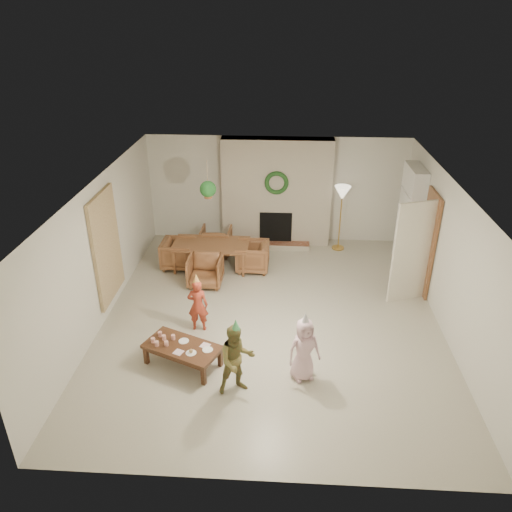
# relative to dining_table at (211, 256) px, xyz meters

# --- Properties ---
(floor) EXTENTS (7.00, 7.00, 0.00)m
(floor) POSITION_rel_dining_table_xyz_m (1.36, -1.85, -0.28)
(floor) COLOR #B7B29E
(floor) RESTS_ON ground
(ceiling) EXTENTS (7.00, 7.00, 0.00)m
(ceiling) POSITION_rel_dining_table_xyz_m (1.36, -1.85, 2.22)
(ceiling) COLOR white
(ceiling) RESTS_ON wall_back
(wall_back) EXTENTS (7.00, 0.00, 7.00)m
(wall_back) POSITION_rel_dining_table_xyz_m (1.36, 1.65, 0.97)
(wall_back) COLOR silver
(wall_back) RESTS_ON floor
(wall_front) EXTENTS (7.00, 0.00, 7.00)m
(wall_front) POSITION_rel_dining_table_xyz_m (1.36, -5.35, 0.97)
(wall_front) COLOR silver
(wall_front) RESTS_ON floor
(wall_left) EXTENTS (0.00, 7.00, 7.00)m
(wall_left) POSITION_rel_dining_table_xyz_m (-1.64, -1.85, 0.97)
(wall_left) COLOR silver
(wall_left) RESTS_ON floor
(wall_right) EXTENTS (0.00, 7.00, 7.00)m
(wall_right) POSITION_rel_dining_table_xyz_m (4.36, -1.85, 0.97)
(wall_right) COLOR silver
(wall_right) RESTS_ON floor
(fireplace_mass) EXTENTS (2.50, 0.40, 2.50)m
(fireplace_mass) POSITION_rel_dining_table_xyz_m (1.36, 1.45, 0.97)
(fireplace_mass) COLOR #501F15
(fireplace_mass) RESTS_ON floor
(fireplace_hearth) EXTENTS (1.60, 0.30, 0.12)m
(fireplace_hearth) POSITION_rel_dining_table_xyz_m (1.36, 1.10, -0.22)
(fireplace_hearth) COLOR brown
(fireplace_hearth) RESTS_ON floor
(fireplace_firebox) EXTENTS (0.75, 0.12, 0.75)m
(fireplace_firebox) POSITION_rel_dining_table_xyz_m (1.36, 1.27, 0.17)
(fireplace_firebox) COLOR black
(fireplace_firebox) RESTS_ON floor
(fireplace_wreath) EXTENTS (0.54, 0.10, 0.54)m
(fireplace_wreath) POSITION_rel_dining_table_xyz_m (1.36, 1.22, 1.27)
(fireplace_wreath) COLOR #19431B
(fireplace_wreath) RESTS_ON fireplace_mass
(floor_lamp_base) EXTENTS (0.29, 0.29, 0.03)m
(floor_lamp_base) POSITION_rel_dining_table_xyz_m (2.83, 1.15, -0.27)
(floor_lamp_base) COLOR gold
(floor_lamp_base) RESTS_ON floor
(floor_lamp_post) EXTENTS (0.03, 0.03, 1.37)m
(floor_lamp_post) POSITION_rel_dining_table_xyz_m (2.83, 1.15, 0.43)
(floor_lamp_post) COLOR gold
(floor_lamp_post) RESTS_ON floor
(floor_lamp_shade) EXTENTS (0.37, 0.37, 0.31)m
(floor_lamp_shade) POSITION_rel_dining_table_xyz_m (2.83, 1.15, 1.09)
(floor_lamp_shade) COLOR beige
(floor_lamp_shade) RESTS_ON floor_lamp_post
(bookshelf_carcass) EXTENTS (0.30, 1.00, 2.20)m
(bookshelf_carcass) POSITION_rel_dining_table_xyz_m (4.20, 0.45, 0.82)
(bookshelf_carcass) COLOR white
(bookshelf_carcass) RESTS_ON floor
(bookshelf_shelf_a) EXTENTS (0.30, 0.92, 0.03)m
(bookshelf_shelf_a) POSITION_rel_dining_table_xyz_m (4.18, 0.45, 0.17)
(bookshelf_shelf_a) COLOR white
(bookshelf_shelf_a) RESTS_ON bookshelf_carcass
(bookshelf_shelf_b) EXTENTS (0.30, 0.92, 0.03)m
(bookshelf_shelf_b) POSITION_rel_dining_table_xyz_m (4.18, 0.45, 0.57)
(bookshelf_shelf_b) COLOR white
(bookshelf_shelf_b) RESTS_ON bookshelf_carcass
(bookshelf_shelf_c) EXTENTS (0.30, 0.92, 0.03)m
(bookshelf_shelf_c) POSITION_rel_dining_table_xyz_m (4.18, 0.45, 0.97)
(bookshelf_shelf_c) COLOR white
(bookshelf_shelf_c) RESTS_ON bookshelf_carcass
(bookshelf_shelf_d) EXTENTS (0.30, 0.92, 0.03)m
(bookshelf_shelf_d) POSITION_rel_dining_table_xyz_m (4.18, 0.45, 1.37)
(bookshelf_shelf_d) COLOR white
(bookshelf_shelf_d) RESTS_ON bookshelf_carcass
(books_row_lower) EXTENTS (0.20, 0.40, 0.24)m
(books_row_lower) POSITION_rel_dining_table_xyz_m (4.16, 0.30, 0.31)
(books_row_lower) COLOR #B33E21
(books_row_lower) RESTS_ON bookshelf_shelf_a
(books_row_mid) EXTENTS (0.20, 0.44, 0.24)m
(books_row_mid) POSITION_rel_dining_table_xyz_m (4.16, 0.50, 0.71)
(books_row_mid) COLOR navy
(books_row_mid) RESTS_ON bookshelf_shelf_b
(books_row_upper) EXTENTS (0.20, 0.36, 0.22)m
(books_row_upper) POSITION_rel_dining_table_xyz_m (4.16, 0.35, 1.10)
(books_row_upper) COLOR #9D9121
(books_row_upper) RESTS_ON bookshelf_shelf_c
(door_frame) EXTENTS (0.05, 0.86, 2.04)m
(door_frame) POSITION_rel_dining_table_xyz_m (4.32, -0.65, 0.74)
(door_frame) COLOR brown
(door_frame) RESTS_ON floor
(door_leaf) EXTENTS (0.77, 0.32, 2.00)m
(door_leaf) POSITION_rel_dining_table_xyz_m (3.94, -1.03, 0.72)
(door_leaf) COLOR beige
(door_leaf) RESTS_ON floor
(curtain_panel) EXTENTS (0.06, 1.20, 2.00)m
(curtain_panel) POSITION_rel_dining_table_xyz_m (-1.60, -1.65, 0.97)
(curtain_panel) COLOR #C6B88C
(curtain_panel) RESTS_ON wall_left
(dining_table) EXTENTS (1.64, 0.94, 0.57)m
(dining_table) POSITION_rel_dining_table_xyz_m (0.00, 0.00, 0.00)
(dining_table) COLOR brown
(dining_table) RESTS_ON floor
(dining_chair_near) EXTENTS (0.69, 0.70, 0.63)m
(dining_chair_near) POSITION_rel_dining_table_xyz_m (-0.01, -0.71, 0.03)
(dining_chair_near) COLOR brown
(dining_chair_near) RESTS_ON floor
(dining_chair_far) EXTENTS (0.69, 0.70, 0.63)m
(dining_chair_far) POSITION_rel_dining_table_xyz_m (0.01, 0.71, 0.03)
(dining_chair_far) COLOR brown
(dining_chair_far) RESTS_ON floor
(dining_chair_left) EXTENTS (0.70, 0.69, 0.63)m
(dining_chair_left) POSITION_rel_dining_table_xyz_m (-0.71, 0.01, 0.03)
(dining_chair_left) COLOR brown
(dining_chair_left) RESTS_ON floor
(dining_chair_right) EXTENTS (0.70, 0.69, 0.63)m
(dining_chair_right) POSITION_rel_dining_table_xyz_m (0.89, -0.02, 0.03)
(dining_chair_right) COLOR brown
(dining_chair_right) RESTS_ON floor
(hanging_plant_cord) EXTENTS (0.01, 0.01, 0.70)m
(hanging_plant_cord) POSITION_rel_dining_table_xyz_m (0.06, -0.35, 1.87)
(hanging_plant_cord) COLOR tan
(hanging_plant_cord) RESTS_ON ceiling
(hanging_plant_pot) EXTENTS (0.16, 0.16, 0.12)m
(hanging_plant_pot) POSITION_rel_dining_table_xyz_m (0.06, -0.35, 1.52)
(hanging_plant_pot) COLOR brown
(hanging_plant_pot) RESTS_ON hanging_plant_cord
(hanging_plant_foliage) EXTENTS (0.32, 0.32, 0.32)m
(hanging_plant_foliage) POSITION_rel_dining_table_xyz_m (0.06, -0.35, 1.64)
(hanging_plant_foliage) COLOR #1B5120
(hanging_plant_foliage) RESTS_ON hanging_plant_pot
(coffee_table_top) EXTENTS (1.32, 1.02, 0.05)m
(coffee_table_top) POSITION_rel_dining_table_xyz_m (0.01, -3.26, 0.05)
(coffee_table_top) COLOR #4A2B18
(coffee_table_top) RESTS_ON floor
(coffee_table_apron) EXTENTS (1.20, 0.90, 0.07)m
(coffee_table_apron) POSITION_rel_dining_table_xyz_m (0.01, -3.26, -0.01)
(coffee_table_apron) COLOR #4A2B18
(coffee_table_apron) RESTS_ON floor
(coffee_leg_fl) EXTENTS (0.08, 0.08, 0.31)m
(coffee_leg_fl) POSITION_rel_dining_table_xyz_m (-0.58, -3.27, -0.13)
(coffee_leg_fl) COLOR #4A2B18
(coffee_leg_fl) RESTS_ON floor
(coffee_leg_fr) EXTENTS (0.08, 0.08, 0.31)m
(coffee_leg_fr) POSITION_rel_dining_table_xyz_m (0.41, -3.70, -0.13)
(coffee_leg_fr) COLOR #4A2B18
(coffee_leg_fr) RESTS_ON floor
(coffee_leg_bl) EXTENTS (0.08, 0.08, 0.31)m
(coffee_leg_bl) POSITION_rel_dining_table_xyz_m (-0.38, -2.82, -0.13)
(coffee_leg_bl) COLOR #4A2B18
(coffee_leg_bl) RESTS_ON floor
(coffee_leg_br) EXTENTS (0.08, 0.08, 0.31)m
(coffee_leg_br) POSITION_rel_dining_table_xyz_m (0.60, -3.26, -0.13)
(coffee_leg_br) COLOR #4A2B18
(coffee_leg_br) RESTS_ON floor
(cup_a) EXTENTS (0.08, 0.08, 0.08)m
(cup_a) POSITION_rel_dining_table_xyz_m (-0.46, -3.20, 0.12)
(cup_a) COLOR white
(cup_a) RESTS_ON coffee_table_top
(cup_b) EXTENTS (0.08, 0.08, 0.08)m
(cup_b) POSITION_rel_dining_table_xyz_m (-0.39, -3.04, 0.12)
(cup_b) COLOR white
(cup_b) RESTS_ON coffee_table_top
(cup_c) EXTENTS (0.08, 0.08, 0.08)m
(cup_c) POSITION_rel_dining_table_xyz_m (-0.38, -3.29, 0.12)
(cup_c) COLOR white
(cup_c) RESTS_ON coffee_table_top
(cup_d) EXTENTS (0.08, 0.08, 0.08)m
(cup_d) POSITION_rel_dining_table_xyz_m (-0.30, -3.12, 0.12)
(cup_d) COLOR white
(cup_d) RESTS_ON coffee_table_top
(cup_e) EXTENTS (0.08, 0.08, 0.08)m
(cup_e) POSITION_rel_dining_table_xyz_m (-0.23, -3.27, 0.12)
(cup_e) COLOR white
(cup_e) RESTS_ON coffee_table_top
(cup_f) EXTENTS (0.08, 0.08, 0.08)m
(cup_f) POSITION_rel_dining_table_xyz_m (-0.16, -3.11, 0.12)
(cup_f) COLOR white
(cup_f) RESTS_ON coffee_table_top
(plate_a) EXTENTS (0.22, 0.22, 0.01)m
(plate_a) POSITION_rel_dining_table_xyz_m (0.01, -3.14, 0.08)
(plate_a) COLOR white
(plate_a) RESTS_ON coffee_table_top
(plate_b) EXTENTS (0.22, 0.22, 0.01)m
(plate_b) POSITION_rel_dining_table_xyz_m (0.18, -3.44, 0.08)
(plate_b) COLOR white
(plate_b) RESTS_ON coffee_table_top
(plate_c) EXTENTS (0.22, 0.22, 0.01)m
(plate_c) POSITION_rel_dining_table_xyz_m (0.42, -3.34, 0.08)
(plate_c) COLOR white
(plate_c) RESTS_ON coffee_table_top
(food_scoop) EXTENTS (0.08, 0.08, 0.06)m
(food_scoop) POSITION_rel_dining_table_xyz_m (0.18, -3.44, 0.12)
(food_scoop) COLOR tan
(food_scoop) RESTS_ON plate_b
(napkin_left) EXTENTS (0.18, 0.18, 0.01)m
(napkin_left) POSITION_rel_dining_table_xyz_m (-0.01, -3.43, 0.08)
(napkin_left) COLOR #E5A9BC
(napkin_left) RESTS_ON coffee_table_top
(napkin_right) EXTENTS (0.18, 0.18, 0.01)m
(napkin_right) POSITION_rel_dining_table_xyz_m (0.37, -3.24, 0.08)
(napkin_right) COLOR #E5A9BC
(napkin_right) RESTS_ON coffee_table_top
(child_red) EXTENTS (0.36, 0.24, 0.97)m
(child_red) POSITION_rel_dining_table_xyz_m (0.10, -2.28, 0.20)
(child_red) COLOR #A93824
(child_red) RESTS_ON floor
(party_hat_red) EXTENTS (0.17, 0.17, 0.18)m
(party_hat_red) POSITION_rel_dining_table_xyz_m (0.10, -2.28, 0.73)
(party_hat_red) COLOR #DFDC4A
(party_hat_red) RESTS_ON child_red
(child_plaid) EXTENTS (0.66, 0.58, 1.12)m
(child_plaid) POSITION_rel_dining_table_xyz_m (0.92, -3.79, 0.27)
(child_plaid) COLOR #9A5B2A
(child_plaid) RESTS_ON floor
(party_hat_plaid) EXTENTS (0.13, 0.13, 0.18)m
(party_hat_plaid) POSITION_rel_dining_table_xyz_m (0.92, -3.79, 0.87)
(party_hat_plaid) COLOR #4BB166
(party_hat_plaid) RESTS_ON child_plaid
(child_pink) EXTENTS (0.59, 0.49, 1.03)m
(child_pink) POSITION_rel_dining_table_xyz_m (1.89, -3.45, 0.23)
(child_pink) COLOR beige
(child_pink) RESTS_ON floor
(party_hat_pink) EXTENTS (0.16, 0.16, 0.19)m
(party_hat_pink) POSITION_rel_dining_table_xyz_m (1.89, -3.45, 0.79)
(party_hat_pink) COLOR #BBBBC2
(party_hat_pink) RESTS_ON child_pink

